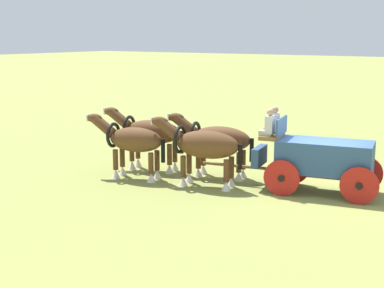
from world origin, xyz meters
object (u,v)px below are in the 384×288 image
at_px(show_wagon, 319,157).
at_px(draft_horse_lead_near, 132,141).
at_px(draft_horse_rear_near, 203,146).
at_px(draft_horse_rear_off, 217,140).
at_px(draft_horse_lead_off, 149,133).

distance_m(show_wagon, draft_horse_lead_near, 6.25).
xyz_separation_m(draft_horse_rear_near, draft_horse_lead_near, (2.56, 0.51, -0.04)).
height_order(draft_horse_rear_near, draft_horse_lead_near, draft_horse_rear_near).
distance_m(draft_horse_rear_off, draft_horse_lead_off, 2.60).
bearing_deg(draft_horse_lead_off, show_wagon, -174.80).
relative_size(draft_horse_rear_near, draft_horse_rear_off, 1.01).
bearing_deg(draft_horse_lead_near, show_wagon, -162.85).
xyz_separation_m(show_wagon, draft_horse_rear_off, (3.66, 0.06, 0.16)).
relative_size(show_wagon, draft_horse_rear_off, 1.85).
distance_m(draft_horse_rear_near, draft_horse_lead_near, 2.61).
xyz_separation_m(draft_horse_rear_near, draft_horse_rear_off, (0.26, -1.27, -0.04)).
relative_size(draft_horse_rear_near, draft_horse_lead_near, 1.06).
height_order(show_wagon, draft_horse_rear_near, show_wagon).
relative_size(show_wagon, draft_horse_lead_off, 1.82).
relative_size(show_wagon, draft_horse_rear_near, 1.85).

